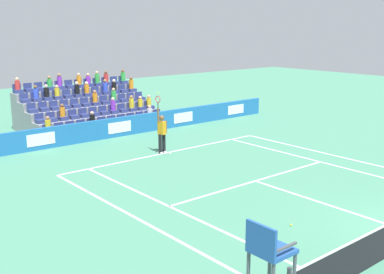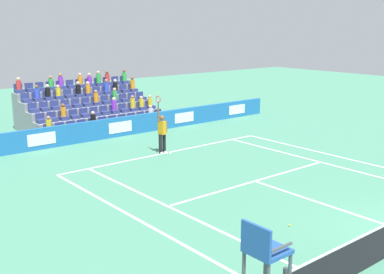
% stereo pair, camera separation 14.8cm
% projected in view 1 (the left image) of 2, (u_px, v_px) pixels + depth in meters
% --- Properties ---
extents(line_baseline, '(10.97, 0.10, 0.01)m').
position_uv_depth(line_baseline, '(168.00, 152.00, 22.47)').
color(line_baseline, white).
rests_on(line_baseline, ground).
extents(line_service, '(8.23, 0.10, 0.01)m').
position_uv_depth(line_service, '(255.00, 181.00, 18.37)').
color(line_service, white).
rests_on(line_service, ground).
extents(line_centre_service, '(0.10, 6.40, 0.01)m').
position_uv_depth(line_centre_service, '(327.00, 204.00, 15.97)').
color(line_centre_service, white).
rests_on(line_centre_service, ground).
extents(line_singles_sideline_left, '(0.10, 11.89, 0.01)m').
position_uv_depth(line_singles_sideline_left, '(178.00, 210.00, 15.46)').
color(line_singles_sideline_left, white).
rests_on(line_singles_sideline_left, ground).
extents(line_singles_sideline_right, '(0.10, 11.89, 0.01)m').
position_uv_depth(line_singles_sideline_right, '(329.00, 164.00, 20.59)').
color(line_singles_sideline_right, white).
rests_on(line_singles_sideline_right, ground).
extents(line_doubles_sideline_left, '(0.10, 11.89, 0.01)m').
position_uv_depth(line_doubles_sideline_left, '(142.00, 221.00, 14.60)').
color(line_doubles_sideline_left, white).
rests_on(line_doubles_sideline_left, ground).
extents(line_doubles_sideline_right, '(0.10, 11.89, 0.01)m').
position_uv_depth(line_doubles_sideline_right, '(347.00, 159.00, 21.45)').
color(line_doubles_sideline_right, white).
rests_on(line_doubles_sideline_right, ground).
extents(line_centre_mark, '(0.10, 0.20, 0.01)m').
position_uv_depth(line_centre_mark, '(170.00, 153.00, 22.40)').
color(line_centre_mark, white).
rests_on(line_centre_mark, ground).
extents(sponsor_barrier, '(21.62, 0.22, 1.03)m').
position_uv_depth(sponsor_barrier, '(119.00, 127.00, 25.61)').
color(sponsor_barrier, '#1E66AD').
rests_on(sponsor_barrier, ground).
extents(tennis_player, '(0.53, 0.39, 2.85)m').
position_uv_depth(tennis_player, '(162.00, 132.00, 22.15)').
color(tennis_player, black).
rests_on(tennis_player, ground).
extents(umpire_chair, '(0.70, 0.70, 2.34)m').
position_uv_depth(umpire_chair, '(269.00, 263.00, 8.90)').
color(umpire_chair, '#474C54').
rests_on(umpire_chair, ground).
extents(stadium_stand, '(7.44, 4.75, 3.05)m').
position_uv_depth(stadium_stand, '(86.00, 112.00, 28.21)').
color(stadium_stand, gray).
rests_on(stadium_stand, ground).
extents(loose_tennis_ball, '(0.07, 0.07, 0.07)m').
position_uv_depth(loose_tennis_ball, '(291.00, 225.00, 14.25)').
color(loose_tennis_ball, '#D1E533').
rests_on(loose_tennis_ball, ground).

